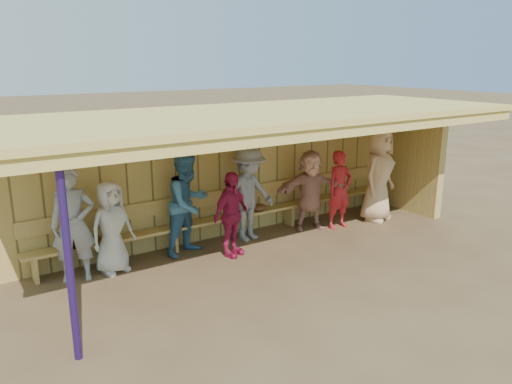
# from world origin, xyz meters

# --- Properties ---
(ground) EXTENTS (90.00, 90.00, 0.00)m
(ground) POSITION_xyz_m (0.00, 0.00, 0.00)
(ground) COLOR brown
(ground) RESTS_ON ground
(player_a) EXTENTS (0.75, 0.61, 1.79)m
(player_a) POSITION_xyz_m (-3.03, 0.78, 0.89)
(player_a) COLOR gray
(player_a) RESTS_ON ground
(player_b) EXTENTS (0.83, 0.66, 1.50)m
(player_b) POSITION_xyz_m (-2.47, 0.75, 0.75)
(player_b) COLOR beige
(player_b) RESTS_ON ground
(player_c) EXTENTS (1.06, 0.94, 1.82)m
(player_c) POSITION_xyz_m (-1.10, 0.81, 0.91)
(player_c) COLOR teal
(player_c) RESTS_ON ground
(player_d) EXTENTS (0.94, 0.67, 1.49)m
(player_d) POSITION_xyz_m (-0.55, 0.30, 0.74)
(player_d) COLOR #A91B44
(player_d) RESTS_ON ground
(player_e) EXTENTS (1.23, 0.83, 1.77)m
(player_e) POSITION_xyz_m (0.14, 0.81, 0.88)
(player_e) COLOR gray
(player_e) RESTS_ON ground
(player_f) EXTENTS (1.56, 0.89, 1.60)m
(player_f) POSITION_xyz_m (1.49, 0.65, 0.80)
(player_f) COLOR tan
(player_f) RESTS_ON ground
(player_g) EXTENTS (0.58, 0.39, 1.57)m
(player_g) POSITION_xyz_m (2.04, 0.40, 0.79)
(player_g) COLOR #AA1B20
(player_g) RESTS_ON ground
(player_h) EXTENTS (1.10, 0.88, 1.96)m
(player_h) POSITION_xyz_m (3.03, 0.31, 0.98)
(player_h) COLOR tan
(player_h) RESTS_ON ground
(dugout_structure) EXTENTS (8.80, 3.20, 2.50)m
(dugout_structure) POSITION_xyz_m (0.39, 0.69, 1.69)
(dugout_structure) COLOR tan
(dugout_structure) RESTS_ON ground
(bench) EXTENTS (7.60, 0.34, 0.93)m
(bench) POSITION_xyz_m (0.00, 1.12, 0.53)
(bench) COLOR tan
(bench) RESTS_ON ground
(dugout_equipment) EXTENTS (6.97, 0.62, 0.80)m
(dugout_equipment) POSITION_xyz_m (-0.82, 0.99, 0.49)
(dugout_equipment) COLOR #C67717
(dugout_equipment) RESTS_ON ground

